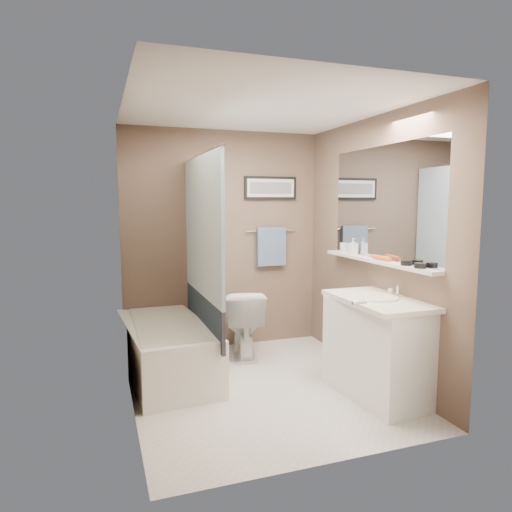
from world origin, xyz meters
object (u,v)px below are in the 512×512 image
object	(u,v)px
toilet	(243,322)
candle_bowl_near	(420,266)
glass_jar	(344,248)
candle_bowl_far	(406,263)
soap_bottle	(353,246)
vanity	(378,350)
hair_brush_front	(382,258)
bathtub	(166,350)

from	to	relation	value
toilet	candle_bowl_near	world-z (taller)	candle_bowl_near
toilet	glass_jar	xyz separation A→B (m)	(0.93, -0.45, 0.81)
glass_jar	toilet	bearing A→B (deg)	154.16
toilet	candle_bowl_far	distance (m)	1.88
soap_bottle	vanity	bearing A→B (deg)	-104.23
hair_brush_front	glass_jar	world-z (taller)	glass_jar
vanity	candle_bowl_near	xyz separation A→B (m)	(0.19, -0.26, 0.73)
vanity	hair_brush_front	distance (m)	0.80
hair_brush_front	soap_bottle	xyz separation A→B (m)	(0.00, 0.48, 0.06)
vanity	glass_jar	distance (m)	1.20
hair_brush_front	glass_jar	bearing A→B (deg)	90.00
soap_bottle	hair_brush_front	bearing A→B (deg)	-90.00
candle_bowl_near	hair_brush_front	size ratio (longest dim) A/B	0.41
vanity	soap_bottle	xyz separation A→B (m)	(0.19, 0.73, 0.80)
candle_bowl_far	bathtub	bearing A→B (deg)	147.61
bathtub	toilet	bearing A→B (deg)	15.43
candle_bowl_far	glass_jar	size ratio (longest dim) A/B	0.90
toilet	candle_bowl_near	xyz separation A→B (m)	(0.93, -1.61, 0.78)
candle_bowl_far	hair_brush_front	bearing A→B (deg)	90.00
vanity	glass_jar	world-z (taller)	glass_jar
candle_bowl_far	toilet	bearing A→B (deg)	122.75
toilet	vanity	world-z (taller)	vanity
toilet	vanity	bearing A→B (deg)	130.60
glass_jar	soap_bottle	distance (m)	0.18
candle_bowl_far	soap_bottle	xyz separation A→B (m)	(0.00, 0.82, 0.06)
bathtub	vanity	size ratio (longest dim) A/B	1.67
candle_bowl_near	bathtub	bearing A→B (deg)	143.95
vanity	candle_bowl_far	world-z (taller)	candle_bowl_far
bathtub	vanity	world-z (taller)	vanity
toilet	candle_bowl_far	bearing A→B (deg)	134.60
bathtub	glass_jar	size ratio (longest dim) A/B	15.00
soap_bottle	bathtub	bearing A→B (deg)	170.00
candle_bowl_near	glass_jar	distance (m)	1.16
bathtub	glass_jar	world-z (taller)	glass_jar
toilet	candle_bowl_far	size ratio (longest dim) A/B	7.95
hair_brush_front	soap_bottle	bearing A→B (deg)	90.00
vanity	glass_jar	xyz separation A→B (m)	(0.19, 0.90, 0.77)
bathtub	hair_brush_front	bearing A→B (deg)	-28.53
hair_brush_front	glass_jar	distance (m)	0.66
candle_bowl_near	hair_brush_front	xyz separation A→B (m)	(0.00, 0.50, 0.00)
hair_brush_front	glass_jar	xyz separation A→B (m)	(0.00, 0.66, 0.03)
toilet	soap_bottle	xyz separation A→B (m)	(0.93, -0.62, 0.84)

